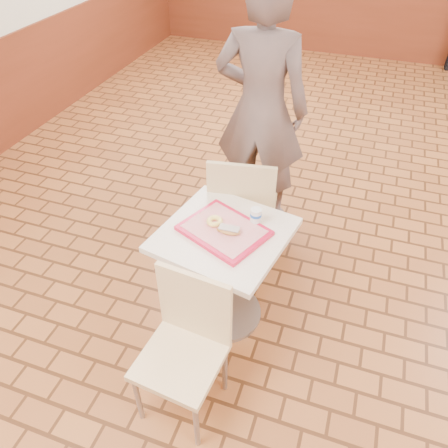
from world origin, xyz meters
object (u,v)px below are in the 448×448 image
(customer, at_px, (261,110))
(ring_donut, at_px, (215,221))
(main_table, at_px, (224,262))
(paper_cup, at_px, (256,215))
(long_john_donut, at_px, (229,230))
(chair_main_front, at_px, (186,341))
(chair_main_back, at_px, (243,208))
(serving_tray, at_px, (224,230))

(customer, bearing_deg, ring_donut, 89.87)
(main_table, xyz_separation_m, paper_cup, (0.15, 0.12, 0.30))
(ring_donut, bearing_deg, paper_cup, 24.70)
(long_john_donut, xyz_separation_m, paper_cup, (0.11, 0.15, 0.02))
(chair_main_front, relative_size, paper_cup, 10.48)
(chair_main_back, bearing_deg, customer, -93.06)
(paper_cup, bearing_deg, chair_main_back, 116.76)
(chair_main_front, relative_size, serving_tray, 1.91)
(chair_main_front, relative_size, customer, 0.46)
(main_table, xyz_separation_m, chair_main_back, (-0.04, 0.49, 0.04))
(main_table, xyz_separation_m, long_john_donut, (0.04, -0.03, 0.28))
(customer, relative_size, long_john_donut, 13.87)
(main_table, relative_size, ring_donut, 7.61)
(long_john_donut, bearing_deg, chair_main_front, -93.29)
(long_john_donut, bearing_deg, main_table, 143.08)
(ring_donut, distance_m, long_john_donut, 0.11)
(chair_main_back, bearing_deg, long_john_donut, 89.09)
(main_table, distance_m, chair_main_back, 0.49)
(chair_main_back, relative_size, long_john_donut, 6.86)
(chair_main_front, height_order, ring_donut, chair_main_front)
(main_table, bearing_deg, customer, 95.34)
(chair_main_front, distance_m, customer, 1.75)
(main_table, distance_m, chair_main_front, 0.58)
(customer, relative_size, paper_cup, 23.02)
(chair_main_front, xyz_separation_m, customer, (-0.11, 1.69, 0.46))
(serving_tray, relative_size, paper_cup, 5.49)
(chair_main_back, distance_m, customer, 0.75)
(customer, bearing_deg, main_table, 93.17)
(chair_main_front, height_order, long_john_donut, chair_main_front)
(chair_main_front, distance_m, ring_donut, 0.67)
(main_table, relative_size, long_john_donut, 5.27)
(serving_tray, bearing_deg, ring_donut, 158.08)
(main_table, distance_m, ring_donut, 0.28)
(chair_main_back, distance_m, paper_cup, 0.49)
(paper_cup, bearing_deg, chair_main_front, -101.34)
(chair_main_front, bearing_deg, serving_tray, 95.77)
(chair_main_back, bearing_deg, serving_tray, 85.31)
(chair_main_back, xyz_separation_m, paper_cup, (0.18, -0.37, 0.26))
(customer, bearing_deg, serving_tray, 93.17)
(chair_main_front, xyz_separation_m, serving_tray, (-0.00, 0.58, 0.25))
(ring_donut, height_order, paper_cup, paper_cup)
(serving_tray, bearing_deg, customer, 95.34)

